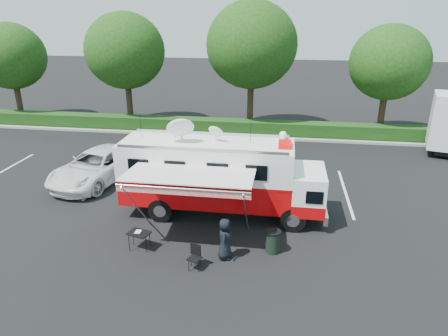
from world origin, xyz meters
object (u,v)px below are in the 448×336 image
(folding_table, at_px, (139,234))
(trash_bin, at_px, (273,241))
(command_truck, at_px, (220,176))
(white_suv, at_px, (99,180))

(folding_table, xyz_separation_m, trash_bin, (4.79, 0.51, -0.19))
(command_truck, bearing_deg, white_suv, 158.79)
(folding_table, bearing_deg, white_suv, 126.64)
(trash_bin, bearing_deg, command_truck, 131.70)
(command_truck, height_order, trash_bin, command_truck)
(command_truck, xyz_separation_m, folding_table, (-2.48, -3.10, -1.12))
(white_suv, distance_m, trash_bin, 10.44)
(trash_bin, bearing_deg, folding_table, -173.91)
(command_truck, xyz_separation_m, white_suv, (-6.73, 2.61, -1.73))
(command_truck, relative_size, trash_bin, 10.05)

